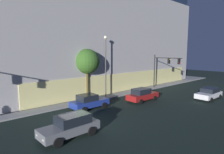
% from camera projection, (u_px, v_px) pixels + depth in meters
% --- Properties ---
extents(ground_plane, '(120.00, 120.00, 0.00)m').
position_uv_depth(ground_plane, '(78.00, 126.00, 16.79)').
color(ground_plane, black).
extents(modern_building, '(38.72, 27.91, 19.06)m').
position_uv_depth(modern_building, '(83.00, 38.00, 40.98)').
color(modern_building, '#4C4C51').
rests_on(modern_building, ground).
extents(traffic_light_far_corner, '(0.52, 5.46, 5.80)m').
position_uv_depth(traffic_light_far_corner, '(164.00, 65.00, 32.55)').
color(traffic_light_far_corner, black).
rests_on(traffic_light_far_corner, sidewalk_corner).
extents(street_lamp_sidewalk, '(0.44, 0.44, 8.49)m').
position_uv_depth(street_lamp_sidewalk, '(106.00, 59.00, 26.69)').
color(street_lamp_sidewalk, '#444444').
rests_on(street_lamp_sidewalk, sidewalk_corner).
extents(sidewalk_tree, '(3.33, 3.33, 6.71)m').
position_uv_depth(sidewalk_tree, '(87.00, 62.00, 25.65)').
color(sidewalk_tree, '#4A3F1E').
rests_on(sidewalk_tree, sidewalk_corner).
extents(car_grey, '(4.59, 2.07, 1.71)m').
position_uv_depth(car_grey, '(71.00, 126.00, 14.54)').
color(car_grey, slate).
rests_on(car_grey, ground).
extents(car_blue, '(4.40, 2.11, 1.66)m').
position_uv_depth(car_blue, '(89.00, 102.00, 21.86)').
color(car_blue, navy).
rests_on(car_blue, ground).
extents(car_red, '(4.69, 2.03, 1.70)m').
position_uv_depth(car_red, '(142.00, 95.00, 25.27)').
color(car_red, maroon).
rests_on(car_red, ground).
extents(car_white, '(4.62, 2.18, 1.53)m').
position_uv_depth(car_white, '(209.00, 93.00, 26.28)').
color(car_white, silver).
rests_on(car_white, ground).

